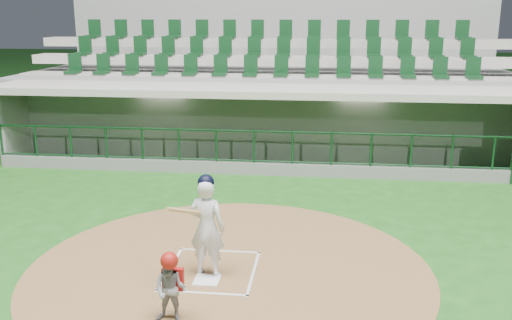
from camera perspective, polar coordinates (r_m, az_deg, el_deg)
The scene contains 8 objects.
ground at distance 10.57m, azimuth -4.16°, elevation -10.32°, with size 120.00×120.00×0.00m, color #184F16.
dirt_circle at distance 10.34m, azimuth -2.71°, elevation -10.85°, with size 7.20×7.20×0.01m, color brown.
home_plate at distance 9.94m, azimuth -4.94°, elevation -11.87°, with size 0.43×0.43×0.02m, color white.
batter_box_chalk at distance 10.29m, azimuth -4.48°, elevation -10.92°, with size 1.55×1.80×0.01m.
dugout_structure at distance 17.68m, azimuth 0.78°, elevation 3.18°, with size 16.40×3.70×3.00m.
seating_deck at distance 20.62m, azimuth 1.48°, elevation 6.13°, with size 17.00×6.72×5.15m.
batter at distance 9.80m, azimuth -4.95°, elevation -6.55°, with size 0.89×0.91×1.81m.
catcher at distance 8.58m, azimuth -8.54°, elevation -12.45°, with size 0.52×0.42×1.10m.
Camera 1 is at (1.88, -9.41, 4.43)m, focal length 40.00 mm.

